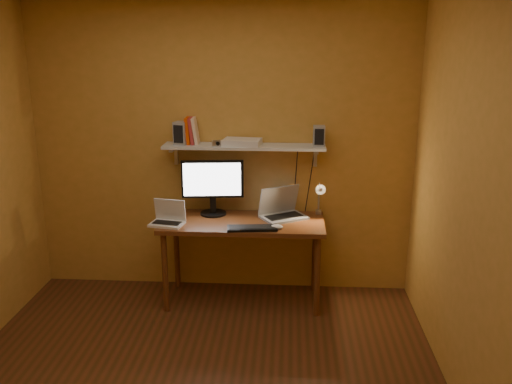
# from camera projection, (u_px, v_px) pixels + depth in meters

# --- Properties ---
(room) EXTENTS (3.44, 3.24, 2.64)m
(room) POSITION_uv_depth(u_px,v_px,m) (190.00, 203.00, 3.29)
(room) COLOR #5A2B17
(room) RESTS_ON ground
(desk) EXTENTS (1.40, 0.60, 0.75)m
(desk) POSITION_uv_depth(u_px,v_px,m) (243.00, 230.00, 4.68)
(desk) COLOR brown
(desk) RESTS_ON ground
(wall_shelf) EXTENTS (1.40, 0.25, 0.21)m
(wall_shelf) POSITION_uv_depth(u_px,v_px,m) (244.00, 147.00, 4.67)
(wall_shelf) COLOR silver
(wall_shelf) RESTS_ON room
(monitor) EXTENTS (0.54, 0.25, 0.49)m
(monitor) POSITION_uv_depth(u_px,v_px,m) (213.00, 184.00, 4.75)
(monitor) COLOR black
(monitor) RESTS_ON desk
(laptop) EXTENTS (0.45, 0.42, 0.27)m
(laptop) POSITION_uv_depth(u_px,v_px,m) (281.00, 209.00, 4.74)
(laptop) COLOR #919399
(laptop) RESTS_ON desk
(netbook) EXTENTS (0.30, 0.24, 0.21)m
(netbook) POSITION_uv_depth(u_px,v_px,m) (168.00, 217.00, 4.57)
(netbook) COLOR white
(netbook) RESTS_ON desk
(keyboard) EXTENTS (0.42, 0.18, 0.02)m
(keyboard) POSITION_uv_depth(u_px,v_px,m) (252.00, 228.00, 4.44)
(keyboard) COLOR black
(keyboard) RESTS_ON desk
(mouse) EXTENTS (0.11, 0.08, 0.04)m
(mouse) POSITION_uv_depth(u_px,v_px,m) (277.00, 227.00, 4.45)
(mouse) COLOR white
(mouse) RESTS_ON desk
(desk_lamp) EXTENTS (0.09, 0.23, 0.38)m
(desk_lamp) POSITION_uv_depth(u_px,v_px,m) (320.00, 195.00, 4.68)
(desk_lamp) COLOR silver
(desk_lamp) RESTS_ON desk
(speaker_left) EXTENTS (0.14, 0.14, 0.20)m
(speaker_left) POSITION_uv_depth(u_px,v_px,m) (181.00, 133.00, 4.67)
(speaker_left) COLOR #919399
(speaker_left) RESTS_ON wall_shelf
(speaker_right) EXTENTS (0.10, 0.10, 0.17)m
(speaker_right) POSITION_uv_depth(u_px,v_px,m) (319.00, 136.00, 4.60)
(speaker_right) COLOR #919399
(speaker_right) RESTS_ON wall_shelf
(books) EXTENTS (0.12, 0.16, 0.23)m
(books) POSITION_uv_depth(u_px,v_px,m) (192.00, 131.00, 4.69)
(books) COLOR #E74004
(books) RESTS_ON wall_shelf
(shelf_camera) EXTENTS (0.09, 0.06, 0.05)m
(shelf_camera) POSITION_uv_depth(u_px,v_px,m) (217.00, 143.00, 4.60)
(shelf_camera) COLOR silver
(shelf_camera) RESTS_ON wall_shelf
(router) EXTENTS (0.34, 0.25, 0.05)m
(router) POSITION_uv_depth(u_px,v_px,m) (242.00, 142.00, 4.65)
(router) COLOR white
(router) RESTS_ON wall_shelf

